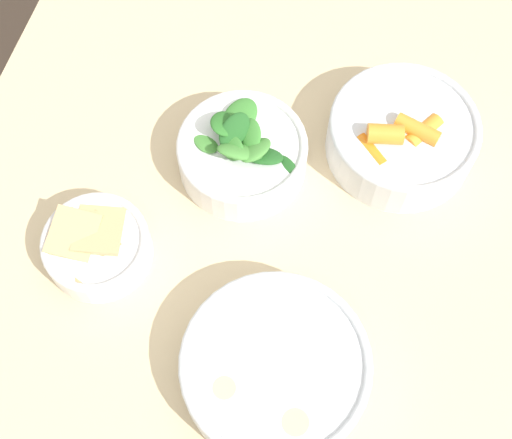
{
  "coord_description": "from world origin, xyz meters",
  "views": [
    {
      "loc": [
        0.35,
        0.07,
        1.51
      ],
      "look_at": [
        0.02,
        -0.02,
        0.78
      ],
      "focal_mm": 50.0,
      "sensor_mm": 36.0,
      "label": 1
    }
  ],
  "objects_px": {
    "bowl_carrots": "(402,136)",
    "bowl_cookies": "(97,246)",
    "bowl_greens": "(243,152)",
    "bowl_beans_hotdog": "(275,368)"
  },
  "relations": [
    {
      "from": "bowl_cookies",
      "to": "bowl_greens",
      "type": "bearing_deg",
      "value": 140.8
    },
    {
      "from": "bowl_beans_hotdog",
      "to": "bowl_carrots",
      "type": "bearing_deg",
      "value": 165.92
    },
    {
      "from": "bowl_carrots",
      "to": "bowl_cookies",
      "type": "distance_m",
      "value": 0.38
    },
    {
      "from": "bowl_cookies",
      "to": "bowl_carrots",
      "type": "bearing_deg",
      "value": 126.58
    },
    {
      "from": "bowl_carrots",
      "to": "bowl_greens",
      "type": "height_order",
      "value": "bowl_greens"
    },
    {
      "from": "bowl_greens",
      "to": "bowl_cookies",
      "type": "relative_size",
      "value": 1.28
    },
    {
      "from": "bowl_carrots",
      "to": "bowl_cookies",
      "type": "bearing_deg",
      "value": -53.42
    },
    {
      "from": "bowl_carrots",
      "to": "bowl_cookies",
      "type": "xyz_separation_m",
      "value": [
        0.23,
        -0.31,
        -0.01
      ]
    },
    {
      "from": "bowl_greens",
      "to": "bowl_carrots",
      "type": "bearing_deg",
      "value": 111.66
    },
    {
      "from": "bowl_carrots",
      "to": "bowl_beans_hotdog",
      "type": "distance_m",
      "value": 0.32
    }
  ]
}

